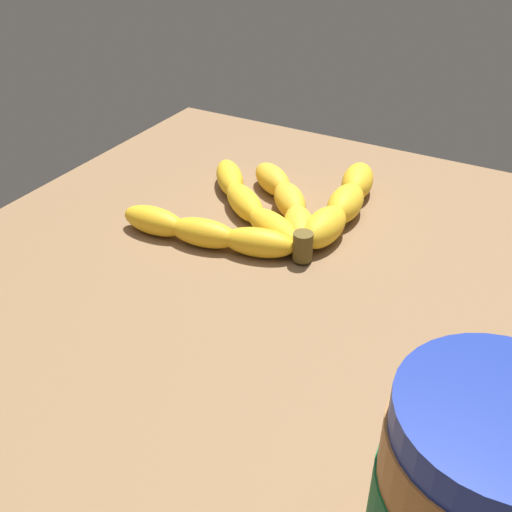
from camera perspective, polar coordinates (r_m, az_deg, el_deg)
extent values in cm
cube|color=brown|center=(57.09, -2.32, -5.79)|extent=(81.62, 65.00, 3.46)
ellipsoid|color=gold|center=(64.07, 6.35, 2.70)|extent=(7.62, 4.16, 3.61)
ellipsoid|color=gold|center=(68.86, 8.34, 4.88)|extent=(7.60, 4.11, 3.61)
ellipsoid|color=gold|center=(74.00, 9.45, 6.89)|extent=(7.96, 5.08, 3.61)
ellipsoid|color=gold|center=(64.48, 4.03, 2.83)|extent=(7.72, 6.34, 3.18)
ellipsoid|color=gold|center=(69.30, 3.17, 5.19)|extent=(7.40, 7.11, 3.18)
ellipsoid|color=gold|center=(73.97, 1.56, 7.16)|extent=(6.78, 7.59, 3.18)
ellipsoid|color=gold|center=(64.02, 1.69, 2.59)|extent=(6.32, 8.71, 3.05)
ellipsoid|color=gold|center=(68.96, -1.07, 5.02)|extent=(7.45, 8.34, 3.05)
ellipsoid|color=gold|center=(74.56, -2.47, 7.31)|extent=(8.25, 7.60, 3.05)
ellipsoid|color=gold|center=(61.68, 0.27, 1.27)|extent=(4.72, 8.03, 3.00)
ellipsoid|color=gold|center=(63.51, -4.90, 2.17)|extent=(3.98, 7.86, 3.00)
ellipsoid|color=gold|center=(66.31, -9.48, 3.26)|extent=(3.20, 7.60, 3.00)
cylinder|color=brown|center=(60.70, 4.38, 0.91)|extent=(2.00, 2.00, 3.00)
cylinder|color=navy|center=(28.36, 22.11, -14.26)|extent=(9.41, 9.41, 1.83)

